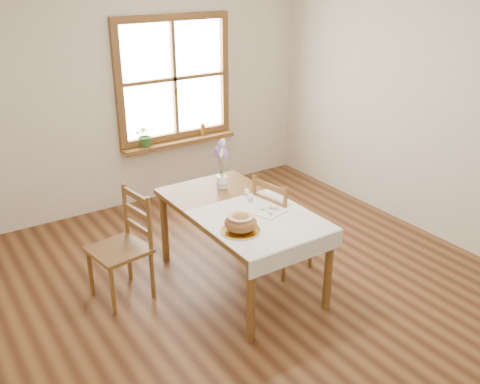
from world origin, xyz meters
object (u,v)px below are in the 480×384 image
object	(u,v)px
chair_right	(283,222)
dining_table	(240,217)
flower_vase	(222,182)
chair_left	(119,248)
bread_plate	(241,230)

from	to	relation	value
chair_right	dining_table	bearing A→B (deg)	80.08
dining_table	flower_vase	distance (m)	0.49
chair_right	flower_vase	size ratio (longest dim) A/B	8.43
chair_right	flower_vase	world-z (taller)	chair_right
chair_left	flower_vase	size ratio (longest dim) A/B	8.54
dining_table	chair_left	size ratio (longest dim) A/B	1.66
chair_right	flower_vase	xyz separation A→B (m)	(-0.39, 0.46, 0.33)
bread_plate	flower_vase	size ratio (longest dim) A/B	2.69
flower_vase	bread_plate	bearing A→B (deg)	-112.52
chair_left	dining_table	bearing A→B (deg)	61.01
dining_table	chair_right	distance (m)	0.52
dining_table	bread_plate	xyz separation A→B (m)	(-0.25, -0.39, 0.10)
chair_left	chair_right	bearing A→B (deg)	67.48
dining_table	flower_vase	bearing A→B (deg)	77.56
flower_vase	chair_left	bearing A→B (deg)	-175.35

